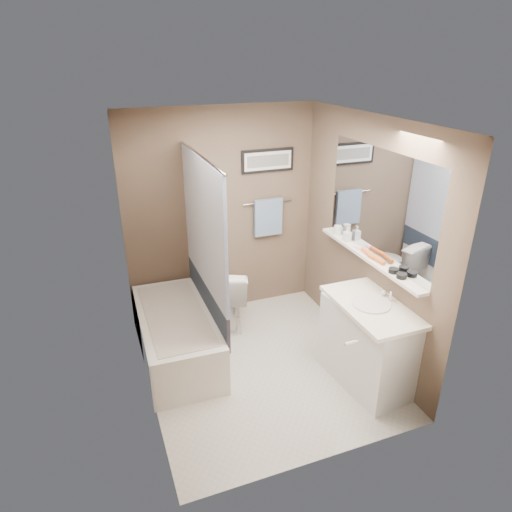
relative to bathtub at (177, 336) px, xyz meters
name	(u,v)px	position (x,y,z in m)	size (l,w,h in m)	color
ground	(261,365)	(0.75, -0.45, -0.25)	(2.50, 2.50, 0.00)	beige
ceiling	(263,123)	(0.75, -0.45, 2.13)	(2.20, 2.50, 0.04)	silver
wall_back	(222,215)	(0.75, 0.78, 0.95)	(2.20, 0.04, 2.40)	brown
wall_front	(329,328)	(0.75, -1.68, 0.95)	(2.20, 0.04, 2.40)	brown
wall_left	(140,276)	(-0.33, -0.45, 0.95)	(0.04, 2.50, 2.40)	brown
wall_right	(364,241)	(1.83, -0.45, 0.95)	(0.04, 2.50, 2.40)	brown
tile_surround	(134,273)	(-0.34, 0.05, 0.75)	(0.02, 1.55, 2.00)	beige
curtain_rod	(200,155)	(0.35, 0.05, 1.80)	(0.02, 0.02, 1.55)	silver
curtain_upper	(204,224)	(0.35, 0.05, 1.15)	(0.03, 1.45, 1.28)	white
curtain_lower	(207,299)	(0.35, 0.05, 0.33)	(0.03, 1.45, 0.36)	#27354A
mirror	(379,204)	(1.84, -0.60, 1.37)	(0.02, 1.60, 1.00)	silver
shelf	(368,257)	(1.79, -0.60, 0.85)	(0.12, 1.60, 0.03)	silver
towel_bar	(268,202)	(1.30, 0.76, 1.05)	(0.02, 0.02, 0.60)	silver
towel	(268,217)	(1.30, 0.74, 0.87)	(0.34, 0.05, 0.44)	#9CBEE3
art_frame	(268,161)	(1.30, 0.78, 1.53)	(0.62, 0.03, 0.26)	black
art_mat	(268,161)	(1.30, 0.76, 1.53)	(0.56, 0.00, 0.20)	white
art_image	(268,161)	(1.30, 0.76, 1.53)	(0.50, 0.00, 0.13)	#595959
door	(394,337)	(1.30, -1.70, 0.75)	(0.80, 0.02, 2.00)	silver
door_handle	(351,343)	(0.97, -1.64, 0.75)	(0.02, 0.02, 0.10)	silver
bathtub	(177,336)	(0.00, 0.00, 0.00)	(0.70, 1.50, 0.50)	white
tub_rim	(175,315)	(0.00, 0.00, 0.25)	(0.56, 1.36, 0.02)	beige
toilet	(229,295)	(0.70, 0.44, 0.11)	(0.40, 0.70, 0.72)	white
vanity	(368,345)	(1.60, -1.01, 0.15)	(0.50, 0.90, 0.80)	silver
countertop	(372,306)	(1.59, -1.01, 0.57)	(0.54, 0.96, 0.04)	white
sink_basin	(371,304)	(1.58, -1.01, 0.60)	(0.34, 0.34, 0.01)	silver
faucet_spout	(391,296)	(1.78, -1.01, 0.64)	(0.02, 0.02, 0.10)	white
faucet_knob	(384,293)	(1.78, -0.91, 0.62)	(0.05, 0.05, 0.05)	silver
candle_bowl_near	(401,276)	(1.79, -1.11, 0.89)	(0.09, 0.09, 0.04)	black
candle_bowl_far	(393,271)	(1.79, -0.99, 0.89)	(0.09, 0.09, 0.04)	black
hair_brush_front	(376,259)	(1.79, -0.73, 0.89)	(0.04, 0.04, 0.22)	#CA5A1C
hair_brush_back	(368,253)	(1.79, -0.60, 0.89)	(0.04, 0.04, 0.22)	orange
pink_comb	(360,250)	(1.79, -0.46, 0.87)	(0.03, 0.16, 0.01)	pink
glass_jar	(338,230)	(1.79, -0.02, 0.92)	(0.08, 0.08, 0.10)	silver
soap_bottle	(347,234)	(1.79, -0.21, 0.94)	(0.07, 0.07, 0.15)	#999999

